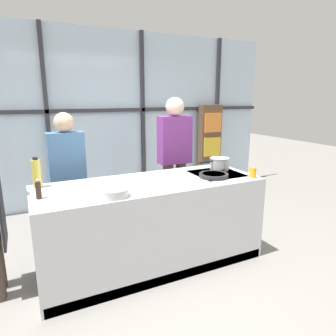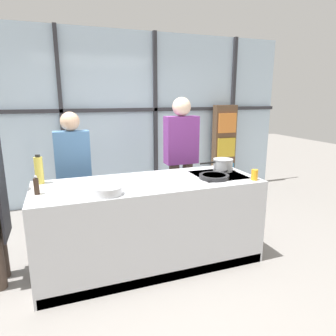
# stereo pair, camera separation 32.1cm
# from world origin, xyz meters

# --- Properties ---
(ground_plane) EXTENTS (18.00, 18.00, 0.00)m
(ground_plane) POSITION_xyz_m (0.00, 0.00, 0.00)
(ground_plane) COLOR gray
(back_window_wall) EXTENTS (6.40, 0.10, 2.80)m
(back_window_wall) POSITION_xyz_m (0.00, 2.21, 1.40)
(back_window_wall) COLOR silver
(back_window_wall) RESTS_ON ground_plane
(bookshelf) EXTENTS (0.43, 0.19, 1.61)m
(bookshelf) POSITION_xyz_m (2.07, 2.03, 0.81)
(bookshelf) COLOR brown
(bookshelf) RESTS_ON ground_plane
(demo_island) EXTENTS (2.29, 0.85, 0.91)m
(demo_island) POSITION_xyz_m (0.00, -0.00, 0.45)
(demo_island) COLOR silver
(demo_island) RESTS_ON ground_plane
(spectator_far_left) EXTENTS (0.41, 0.22, 1.59)m
(spectator_far_left) POSITION_xyz_m (-0.70, 0.83, 0.91)
(spectator_far_left) COLOR #47382D
(spectator_far_left) RESTS_ON ground_plane
(spectator_center_left) EXTENTS (0.44, 0.25, 1.75)m
(spectator_center_left) POSITION_xyz_m (0.70, 0.83, 1.00)
(spectator_center_left) COLOR #47382D
(spectator_center_left) RESTS_ON ground_plane
(frying_pan) EXTENTS (0.52, 0.38, 0.04)m
(frying_pan) POSITION_xyz_m (0.69, -0.12, 0.93)
(frying_pan) COLOR #232326
(frying_pan) RESTS_ON demo_island
(saucepan) EXTENTS (0.42, 0.23, 0.15)m
(saucepan) POSITION_xyz_m (0.93, 0.12, 0.99)
(saucepan) COLOR silver
(saucepan) RESTS_ON demo_island
(white_plate) EXTENTS (0.26, 0.26, 0.01)m
(white_plate) POSITION_xyz_m (-0.46, 0.15, 0.92)
(white_plate) COLOR white
(white_plate) RESTS_ON demo_island
(mixing_bowl) EXTENTS (0.27, 0.27, 0.07)m
(mixing_bowl) POSITION_xyz_m (-0.47, -0.27, 0.95)
(mixing_bowl) COLOR silver
(mixing_bowl) RESTS_ON demo_island
(oil_bottle) EXTENTS (0.08, 0.08, 0.29)m
(oil_bottle) POSITION_xyz_m (-1.05, 0.31, 1.05)
(oil_bottle) COLOR #E0CC4C
(oil_bottle) RESTS_ON demo_island
(pepper_grinder) EXTENTS (0.05, 0.05, 0.17)m
(pepper_grinder) POSITION_xyz_m (-1.06, -0.05, 0.99)
(pepper_grinder) COLOR #332319
(pepper_grinder) RESTS_ON demo_island
(juice_glass_near) EXTENTS (0.07, 0.07, 0.11)m
(juice_glass_near) POSITION_xyz_m (1.05, -0.32, 0.96)
(juice_glass_near) COLOR orange
(juice_glass_near) RESTS_ON demo_island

